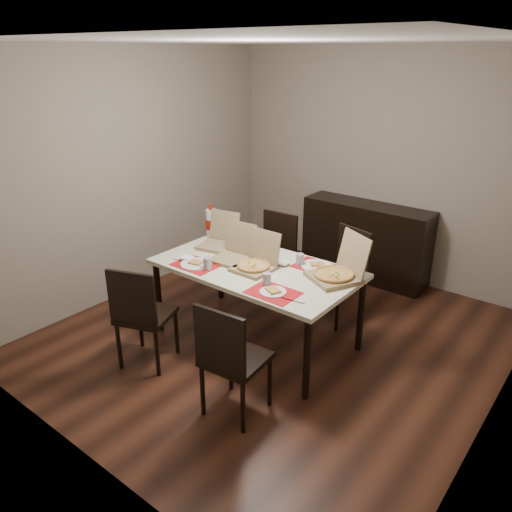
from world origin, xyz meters
name	(u,v)px	position (x,y,z in m)	size (l,w,h in m)	color
ground	(275,338)	(0.00, 0.00, -0.01)	(3.80, 4.00, 0.02)	#3F1F13
room_walls	(307,148)	(0.00, 0.43, 1.73)	(3.84, 4.02, 2.62)	gray
sideboard	(365,241)	(0.00, 1.78, 0.45)	(1.50, 0.40, 0.90)	black
dining_table	(256,273)	(-0.13, -0.14, 0.68)	(1.80, 1.00, 0.75)	beige
chair_near_left	(141,313)	(-0.62, -1.06, 0.51)	(0.54, 0.54, 0.93)	black
chair_near_right	(230,357)	(0.38, -1.09, 0.51)	(0.46, 0.46, 0.93)	black
chair_far_left	(274,252)	(-0.54, 0.70, 0.51)	(0.44, 0.44, 0.93)	black
chair_far_right	(344,270)	(0.28, 0.75, 0.51)	(0.52, 0.52, 0.93)	black
setting_near_left	(198,263)	(-0.55, -0.45, 0.77)	(0.47, 0.30, 0.11)	red
setting_near_right	(271,288)	(0.27, -0.44, 0.77)	(0.51, 0.30, 0.11)	red
setting_far_left	(243,243)	(-0.55, 0.20, 0.77)	(0.52, 0.30, 0.11)	red
setting_far_right	(313,264)	(0.27, 0.17, 0.77)	(0.49, 0.30, 0.11)	red
napkin_loose	(258,270)	(-0.05, -0.21, 0.76)	(0.12, 0.11, 0.02)	white
pizza_box_center	(256,264)	(-0.09, -0.19, 0.80)	(0.32, 0.36, 0.32)	olive
pizza_box_right	(337,273)	(0.57, 0.08, 0.81)	(0.53, 0.54, 0.38)	olive
pizza_box_left	(219,240)	(-0.72, 0.03, 0.81)	(0.38, 0.41, 0.32)	olive
pizza_box_extra	(234,254)	(-0.39, -0.14, 0.81)	(0.34, 0.37, 0.32)	olive
faina_plate	(233,253)	(-0.48, -0.05, 0.76)	(0.22, 0.22, 0.03)	black
dip_bowl	(283,264)	(0.05, 0.04, 0.76)	(0.11, 0.11, 0.03)	white
soda_bottle	(211,223)	(-0.96, 0.18, 0.90)	(0.12, 0.12, 0.35)	silver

